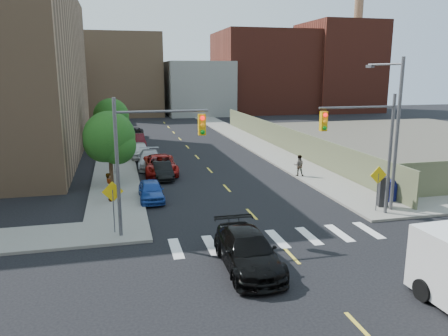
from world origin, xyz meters
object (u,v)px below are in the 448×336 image
black_sedan (248,251)px  payphone (383,192)px  parked_car_red (160,165)px  pedestrian_west (109,187)px  mailbox (391,191)px  parked_car_black (162,170)px  parked_car_white (139,150)px  pedestrian_east (299,165)px  parked_car_blue (151,190)px  parked_car_silver (150,159)px  parked_car_maroon (137,141)px  parked_car_grey (135,133)px

black_sedan → payphone: size_ratio=2.89×
parked_car_red → pedestrian_west: bearing=-117.7°
mailbox → payphone: (-1.15, -0.89, 0.25)m
parked_car_black → parked_car_red: size_ratio=0.71×
parked_car_white → pedestrian_east: (11.80, -10.88, 0.20)m
parked_car_black → payphone: (12.25, -10.87, 0.43)m
mailbox → payphone: payphone is taller
parked_car_black → parked_car_red: 1.55m
parked_car_blue → pedestrian_east: size_ratio=2.34×
parked_car_black → pedestrian_west: 6.94m
payphone → pedestrian_west: payphone is taller
parked_car_black → payphone: size_ratio=2.13×
parked_car_silver → pedestrian_east: bearing=-27.3°
mailbox → black_sedan: bearing=-154.8°
parked_car_silver → black_sedan: (2.53, -21.01, 0.04)m
parked_car_white → parked_car_red: bearing=-82.4°
pedestrian_west → mailbox: bearing=-119.3°
parked_car_black → parked_car_white: parked_car_white is taller
black_sedan → pedestrian_east: size_ratio=3.24×
payphone → parked_car_maroon: bearing=134.8°
parked_car_grey → pedestrian_west: pedestrian_west is taller
parked_car_black → parked_car_silver: bearing=96.4°
parked_car_grey → parked_car_white: bearing=-88.2°
parked_car_maroon → parked_car_grey: (0.14, 7.42, -0.13)m
parked_car_red → mailbox: mailbox is taller
parked_car_grey → black_sedan: black_sedan is taller
parked_car_red → pedestrian_west: size_ratio=3.07×
black_sedan → pedestrian_west: 12.48m
parked_car_white → pedestrian_west: (-2.59, -14.43, 0.28)m
parked_car_black → pedestrian_east: 10.73m
parked_car_maroon → mailbox: 28.39m
pedestrian_east → parked_car_silver: bearing=-7.8°
parked_car_black → pedestrian_east: bearing=-13.7°
parked_car_blue → parked_car_white: parked_car_white is taller
parked_car_red → mailbox: (13.40, -11.52, 0.06)m
parked_car_blue → pedestrian_west: 2.62m
parked_car_black → parked_car_silver: 4.28m
parked_car_black → parked_car_maroon: 14.37m
parked_car_black → parked_car_white: size_ratio=0.87×
parked_car_white → parked_car_grey: size_ratio=0.97×
parked_car_blue → mailbox: (14.70, -4.24, 0.17)m
parked_car_blue → pedestrian_east: (11.80, 3.56, 0.32)m
pedestrian_west → pedestrian_east: 14.82m
parked_car_maroon → payphone: size_ratio=2.57×
parked_car_black → parked_car_white: (-1.30, 8.70, 0.12)m
parked_car_white → pedestrian_west: bearing=-102.9°
mailbox → pedestrian_east: pedestrian_east is taller
parked_car_white → payphone: size_ratio=2.45×
parked_car_blue → parked_car_red: (1.30, 7.29, 0.12)m
parked_car_grey → parked_car_silver: bearing=-85.8°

